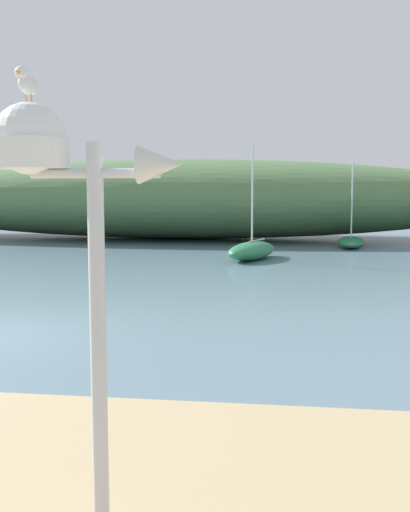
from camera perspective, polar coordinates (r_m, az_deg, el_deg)
The scene contains 5 objects.
distant_hill at distance 37.10m, azimuth -2.78°, elevation 5.58°, with size 40.95×11.50×4.93m, color #517547.
mast_structure at distance 4.38m, azimuth -14.63°, elevation 7.48°, with size 1.39×0.56×3.23m.
seagull_on_radar at distance 4.50m, azimuth -16.96°, elevation 15.88°, with size 0.12×0.32×0.23m.
sailboat_west_reach at distance 24.83m, azimuth 4.60°, elevation 0.56°, with size 2.59×4.13×4.77m.
sailboat_off_point at distance 31.53m, azimuth 14.06°, elevation 1.37°, with size 1.88×4.20×4.41m.
Camera 1 is at (5.95, -10.46, 2.77)m, focal length 40.96 mm.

